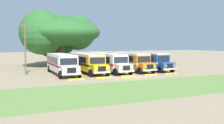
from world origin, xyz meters
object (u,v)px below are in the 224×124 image
Objects in this scene: parked_bus_slot_0 at (62,63)px; parked_bus_slot_2 at (106,61)px; parked_bus_slot_3 at (128,61)px; parked_bus_slot_4 at (146,60)px; parked_bus_slot_1 at (86,62)px; utility_pole at (25,46)px; broad_shade_tree at (58,34)px.

parked_bus_slot_0 and parked_bus_slot_2 have the same top height.
parked_bus_slot_2 is (6.88, -0.05, 0.00)m from parked_bus_slot_0.
parked_bus_slot_3 is at bearing 87.66° from parked_bus_slot_2.
parked_bus_slot_1 is at bearing -93.92° from parked_bus_slot_4.
parked_bus_slot_4 is (10.52, -0.08, 0.00)m from parked_bus_slot_1.
parked_bus_slot_2 is 11.87m from utility_pole.
parked_bus_slot_1 is at bearing -8.42° from utility_pole.
broad_shade_tree reaches higher than parked_bus_slot_4.
parked_bus_slot_0 is 1.00× the size of parked_bus_slot_2.
parked_bus_slot_1 is 1.00× the size of parked_bus_slot_2.
utility_pole is at bearing -101.01° from parked_bus_slot_2.
parked_bus_slot_2 is at bearing 83.30° from parked_bus_slot_1.
broad_shade_tree is 15.08m from utility_pole.
parked_bus_slot_4 is at bearing 87.85° from parked_bus_slot_2.
parked_bus_slot_4 is (7.28, 0.19, 0.00)m from parked_bus_slot_2.
parked_bus_slot_0 is at bearing -88.69° from parked_bus_slot_1.
parked_bus_slot_2 is at bearing -7.37° from utility_pole.
parked_bus_slot_4 is 1.49× the size of utility_pole.
parked_bus_slot_2 is 15.60m from broad_shade_tree.
parked_bus_slot_1 is 0.66× the size of broad_shade_tree.
parked_bus_slot_0 is at bearing -92.95° from parked_bus_slot_4.
broad_shade_tree is (-11.28, 14.14, 4.70)m from parked_bus_slot_4.
parked_bus_slot_1 is 14.85m from broad_shade_tree.
utility_pole is at bearing -98.76° from parked_bus_slot_3.
broad_shade_tree reaches higher than utility_pole.
parked_bus_slot_1 is at bearing -86.93° from broad_shade_tree.
broad_shade_tree reaches higher than parked_bus_slot_2.
parked_bus_slot_4 is (3.51, 0.10, 0.00)m from parked_bus_slot_3.
parked_bus_slot_0 is 0.66× the size of broad_shade_tree.
parked_bus_slot_0 is 15.31m from broad_shade_tree.
parked_bus_slot_1 is 1.49× the size of utility_pole.
parked_bus_slot_0 is 6.88m from parked_bus_slot_2.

